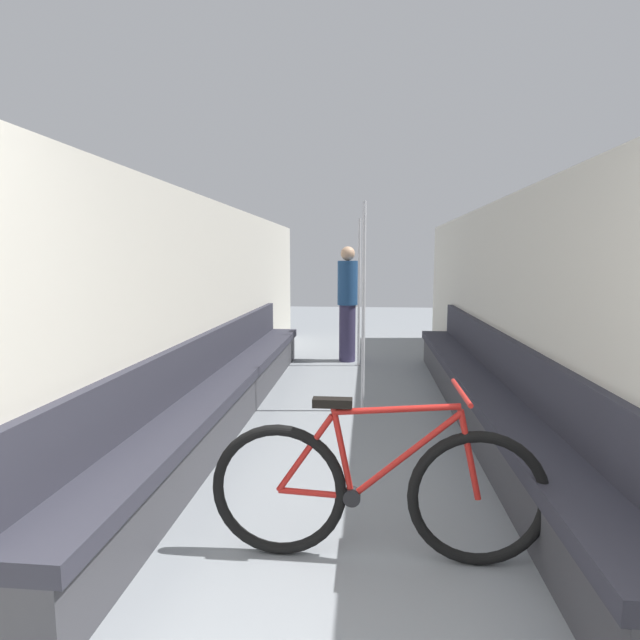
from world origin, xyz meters
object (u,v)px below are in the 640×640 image
at_px(bench_seat_row_left, 228,390).
at_px(bicycle, 376,491).
at_px(grab_pole_far, 359,295).
at_px(passenger_standing, 347,302).
at_px(grab_pole_near, 364,311).
at_px(bench_seat_row_right, 484,396).

height_order(bench_seat_row_left, bicycle, bicycle).
height_order(grab_pole_far, passenger_standing, grab_pole_far).
height_order(grab_pole_near, grab_pole_far, same).
xyz_separation_m(bicycle, passenger_standing, (-0.35, 4.99, 0.52)).
xyz_separation_m(grab_pole_far, passenger_standing, (-0.18, 0.31, -0.13)).
xyz_separation_m(bench_seat_row_right, grab_pole_far, (-1.19, 2.55, 0.73)).
bearing_deg(passenger_standing, grab_pole_far, 177.39).
relative_size(grab_pole_near, grab_pole_far, 1.00).
distance_m(bench_seat_row_left, passenger_standing, 3.10).
relative_size(bench_seat_row_left, passenger_standing, 3.49).
xyz_separation_m(bench_seat_row_left, passenger_standing, (1.04, 2.86, 0.60)).
relative_size(bicycle, passenger_standing, 1.00).
bearing_deg(bench_seat_row_right, grab_pole_far, 115.12).
distance_m(grab_pole_near, grab_pole_far, 2.16).
relative_size(grab_pole_far, passenger_standing, 1.22).
bearing_deg(bicycle, bench_seat_row_left, 115.57).
distance_m(grab_pole_far, passenger_standing, 0.38).
relative_size(bicycle, grab_pole_far, 0.82).
bearing_deg(bench_seat_row_left, passenger_standing, 70.05).
distance_m(bench_seat_row_right, bicycle, 2.37).
relative_size(bench_seat_row_right, grab_pole_near, 2.86).
bearing_deg(grab_pole_near, bench_seat_row_left, -163.28).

